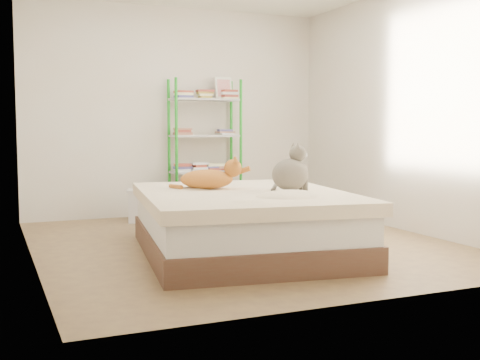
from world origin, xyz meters
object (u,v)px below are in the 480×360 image
white_bin (142,205)px  orange_cat (207,177)px  shelf_unit (205,151)px  grey_cat (290,168)px  cardboard_box (224,209)px  bed (243,222)px

white_bin → orange_cat: bearing=-84.6°
orange_cat → shelf_unit: size_ratio=0.32×
white_bin → grey_cat: bearing=-69.9°
shelf_unit → cardboard_box: (-0.09, -0.88, -0.62)m
bed → white_bin: bearing=108.7°
grey_cat → white_bin: bearing=22.3°
bed → orange_cat: orange_cat is taller
orange_cat → bed: bearing=-35.0°
white_bin → shelf_unit: bearing=15.1°
orange_cat → grey_cat: size_ratio=1.37×
bed → grey_cat: size_ratio=5.79×
bed → grey_cat: (0.41, -0.11, 0.48)m
cardboard_box → white_bin: size_ratio=1.38×
shelf_unit → white_bin: bearing=-164.9°
cardboard_box → bed: bearing=-108.6°
bed → orange_cat: 0.54m
grey_cat → white_bin: (-0.80, 2.19, -0.56)m
orange_cat → cardboard_box: orange_cat is taller
orange_cat → grey_cat: grey_cat is taller
bed → orange_cat: bearing=135.0°
shelf_unit → bed: bearing=-101.7°
bed → cardboard_box: 1.48m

